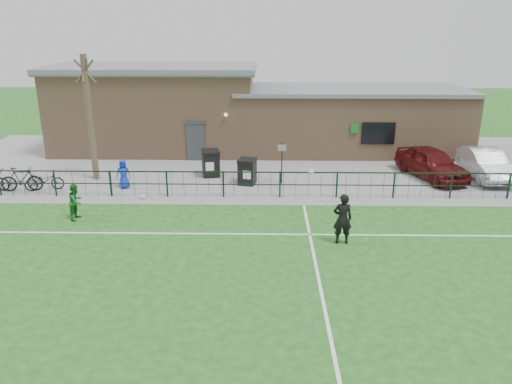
{
  "coord_description": "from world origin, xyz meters",
  "views": [
    {
      "loc": [
        0.34,
        -12.85,
        7.54
      ],
      "look_at": [
        0.0,
        5.0,
        1.3
      ],
      "focal_mm": 35.0,
      "sensor_mm": 36.0,
      "label": 1
    }
  ],
  "objects_px": {
    "sign_post": "(282,163)",
    "car_silver": "(485,164)",
    "bicycle_c": "(44,181)",
    "spectator_child": "(123,174)",
    "bare_tree": "(90,119)",
    "ball_ground": "(143,197)",
    "wheelie_bin_right": "(247,172)",
    "bicycle_b": "(22,179)",
    "wheelie_bin_left": "(211,164)",
    "outfield_player": "(76,201)",
    "car_maroon": "(432,163)"
  },
  "relations": [
    {
      "from": "wheelie_bin_right",
      "to": "car_maroon",
      "type": "xyz_separation_m",
      "value": [
        9.08,
        1.14,
        0.18
      ]
    },
    {
      "from": "car_maroon",
      "to": "wheelie_bin_left",
      "type": "bearing_deg",
      "value": 160.98
    },
    {
      "from": "bare_tree",
      "to": "outfield_player",
      "type": "xyz_separation_m",
      "value": [
        0.9,
        -5.11,
        -2.28
      ]
    },
    {
      "from": "sign_post",
      "to": "car_silver",
      "type": "distance_m",
      "value": 10.15
    },
    {
      "from": "bare_tree",
      "to": "bicycle_b",
      "type": "bearing_deg",
      "value": -145.64
    },
    {
      "from": "sign_post",
      "to": "bicycle_b",
      "type": "bearing_deg",
      "value": -173.44
    },
    {
      "from": "wheelie_bin_right",
      "to": "wheelie_bin_left",
      "type": "bearing_deg",
      "value": 157.93
    },
    {
      "from": "bicycle_c",
      "to": "spectator_child",
      "type": "relative_size",
      "value": 1.26
    },
    {
      "from": "bare_tree",
      "to": "ball_ground",
      "type": "relative_size",
      "value": 25.47
    },
    {
      "from": "car_silver",
      "to": "bicycle_b",
      "type": "relative_size",
      "value": 2.3
    },
    {
      "from": "wheelie_bin_left",
      "to": "outfield_player",
      "type": "bearing_deg",
      "value": -141.79
    },
    {
      "from": "sign_post",
      "to": "bicycle_c",
      "type": "height_order",
      "value": "sign_post"
    },
    {
      "from": "bicycle_b",
      "to": "wheelie_bin_left",
      "type": "bearing_deg",
      "value": -80.51
    },
    {
      "from": "spectator_child",
      "to": "outfield_player",
      "type": "relative_size",
      "value": 0.95
    },
    {
      "from": "wheelie_bin_left",
      "to": "ball_ground",
      "type": "xyz_separation_m",
      "value": [
        -2.65,
        -3.46,
        -0.52
      ]
    },
    {
      "from": "bicycle_b",
      "to": "spectator_child",
      "type": "bearing_deg",
      "value": -90.71
    },
    {
      "from": "sign_post",
      "to": "car_silver",
      "type": "relative_size",
      "value": 0.46
    },
    {
      "from": "car_maroon",
      "to": "bare_tree",
      "type": "bearing_deg",
      "value": 163.35
    },
    {
      "from": "bicycle_b",
      "to": "bicycle_c",
      "type": "relative_size",
      "value": 1.09
    },
    {
      "from": "ball_ground",
      "to": "car_maroon",
      "type": "bearing_deg",
      "value": 13.8
    },
    {
      "from": "wheelie_bin_left",
      "to": "wheelie_bin_right",
      "type": "bearing_deg",
      "value": -46.15
    },
    {
      "from": "car_silver",
      "to": "ball_ground",
      "type": "distance_m",
      "value": 16.62
    },
    {
      "from": "car_maroon",
      "to": "ball_ground",
      "type": "distance_m",
      "value": 14.02
    },
    {
      "from": "car_maroon",
      "to": "car_silver",
      "type": "xyz_separation_m",
      "value": [
        2.66,
        0.05,
        -0.04
      ]
    },
    {
      "from": "bare_tree",
      "to": "sign_post",
      "type": "height_order",
      "value": "bare_tree"
    },
    {
      "from": "wheelie_bin_right",
      "to": "spectator_child",
      "type": "xyz_separation_m",
      "value": [
        -5.72,
        -0.75,
        0.12
      ]
    },
    {
      "from": "bare_tree",
      "to": "bicycle_c",
      "type": "relative_size",
      "value": 3.49
    },
    {
      "from": "wheelie_bin_left",
      "to": "bicycle_c",
      "type": "bearing_deg",
      "value": -174.57
    },
    {
      "from": "sign_post",
      "to": "ball_ground",
      "type": "xyz_separation_m",
      "value": [
        -6.17,
        -2.3,
        -0.9
      ]
    },
    {
      "from": "wheelie_bin_right",
      "to": "bicycle_c",
      "type": "relative_size",
      "value": 0.66
    },
    {
      "from": "bicycle_c",
      "to": "outfield_player",
      "type": "xyz_separation_m",
      "value": [
        2.72,
        -3.35,
        0.25
      ]
    },
    {
      "from": "spectator_child",
      "to": "bicycle_b",
      "type": "bearing_deg",
      "value": -178.1
    },
    {
      "from": "bare_tree",
      "to": "ball_ground",
      "type": "bearing_deg",
      "value": -43.62
    },
    {
      "from": "wheelie_bin_right",
      "to": "spectator_child",
      "type": "height_order",
      "value": "spectator_child"
    },
    {
      "from": "car_silver",
      "to": "bicycle_b",
      "type": "distance_m",
      "value": 22.14
    },
    {
      "from": "wheelie_bin_left",
      "to": "car_silver",
      "type": "xyz_separation_m",
      "value": [
        13.61,
        -0.06,
        0.1
      ]
    },
    {
      "from": "sign_post",
      "to": "outfield_player",
      "type": "distance_m",
      "value": 9.42
    },
    {
      "from": "car_silver",
      "to": "ball_ground",
      "type": "height_order",
      "value": "car_silver"
    },
    {
      "from": "wheelie_bin_left",
      "to": "ball_ground",
      "type": "height_order",
      "value": "wheelie_bin_left"
    },
    {
      "from": "car_maroon",
      "to": "bicycle_c",
      "type": "height_order",
      "value": "car_maroon"
    },
    {
      "from": "wheelie_bin_right",
      "to": "car_maroon",
      "type": "distance_m",
      "value": 9.15
    },
    {
      "from": "outfield_player",
      "to": "bicycle_b",
      "type": "bearing_deg",
      "value": 59.03
    },
    {
      "from": "car_maroon",
      "to": "car_silver",
      "type": "bearing_deg",
      "value": -17.37
    },
    {
      "from": "bicycle_c",
      "to": "bicycle_b",
      "type": "bearing_deg",
      "value": 82.09
    },
    {
      "from": "wheelie_bin_right",
      "to": "outfield_player",
      "type": "xyz_separation_m",
      "value": [
        -6.59,
        -4.48,
        0.13
      ]
    },
    {
      "from": "wheelie_bin_left",
      "to": "bicycle_b",
      "type": "bearing_deg",
      "value": -175.63
    },
    {
      "from": "car_silver",
      "to": "spectator_child",
      "type": "bearing_deg",
      "value": -172.29
    },
    {
      "from": "bicycle_b",
      "to": "bicycle_c",
      "type": "distance_m",
      "value": 0.98
    },
    {
      "from": "car_maroon",
      "to": "bicycle_c",
      "type": "xyz_separation_m",
      "value": [
        -18.38,
        -2.27,
        -0.3
      ]
    },
    {
      "from": "sign_post",
      "to": "outfield_player",
      "type": "xyz_separation_m",
      "value": [
        -8.23,
        -4.58,
        -0.3
      ]
    }
  ]
}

